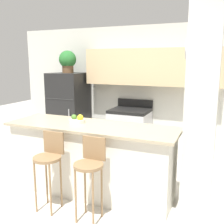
{
  "coord_description": "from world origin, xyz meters",
  "views": [
    {
      "loc": [
        1.64,
        -3.08,
        1.84
      ],
      "look_at": [
        0.0,
        0.73,
        1.04
      ],
      "focal_mm": 42.0,
      "sensor_mm": 36.0,
      "label": 1
    }
  ],
  "objects_px": {
    "potted_plant_on_fridge": "(68,61)",
    "fruit_bowl": "(77,120)",
    "stove_range": "(130,131)",
    "bar_stool_right": "(90,167)",
    "refrigerator": "(69,110)",
    "bar_stool_left": "(49,159)"
  },
  "relations": [
    {
      "from": "bar_stool_right",
      "to": "stove_range",
      "type": "bearing_deg",
      "value": 98.13
    },
    {
      "from": "potted_plant_on_fridge",
      "to": "bar_stool_left",
      "type": "bearing_deg",
      "value": -63.26
    },
    {
      "from": "bar_stool_right",
      "to": "fruit_bowl",
      "type": "distance_m",
      "value": 0.89
    },
    {
      "from": "stove_range",
      "to": "fruit_bowl",
      "type": "relative_size",
      "value": 4.71
    },
    {
      "from": "refrigerator",
      "to": "stove_range",
      "type": "relative_size",
      "value": 1.5
    },
    {
      "from": "refrigerator",
      "to": "potted_plant_on_fridge",
      "type": "xyz_separation_m",
      "value": [
        -0.0,
        0.0,
        1.05
      ]
    },
    {
      "from": "stove_range",
      "to": "potted_plant_on_fridge",
      "type": "relative_size",
      "value": 2.31
    },
    {
      "from": "bar_stool_right",
      "to": "potted_plant_on_fridge",
      "type": "height_order",
      "value": "potted_plant_on_fridge"
    },
    {
      "from": "fruit_bowl",
      "to": "refrigerator",
      "type": "bearing_deg",
      "value": 125.71
    },
    {
      "from": "refrigerator",
      "to": "potted_plant_on_fridge",
      "type": "distance_m",
      "value": 1.05
    },
    {
      "from": "refrigerator",
      "to": "bar_stool_left",
      "type": "bearing_deg",
      "value": -63.26
    },
    {
      "from": "bar_stool_left",
      "to": "stove_range",
      "type": "bearing_deg",
      "value": 84.13
    },
    {
      "from": "refrigerator",
      "to": "stove_range",
      "type": "distance_m",
      "value": 1.43
    },
    {
      "from": "stove_range",
      "to": "fruit_bowl",
      "type": "xyz_separation_m",
      "value": [
        -0.19,
        -1.71,
        0.57
      ]
    },
    {
      "from": "stove_range",
      "to": "bar_stool_right",
      "type": "xyz_separation_m",
      "value": [
        0.33,
        -2.32,
        0.19
      ]
    },
    {
      "from": "potted_plant_on_fridge",
      "to": "fruit_bowl",
      "type": "bearing_deg",
      "value": -54.29
    },
    {
      "from": "bar_stool_left",
      "to": "bar_stool_right",
      "type": "relative_size",
      "value": 1.0
    },
    {
      "from": "potted_plant_on_fridge",
      "to": "bar_stool_right",
      "type": "bearing_deg",
      "value": -52.98
    },
    {
      "from": "stove_range",
      "to": "bar_stool_left",
      "type": "relative_size",
      "value": 1.09
    },
    {
      "from": "bar_stool_right",
      "to": "fruit_bowl",
      "type": "xyz_separation_m",
      "value": [
        -0.52,
        0.61,
        0.38
      ]
    },
    {
      "from": "bar_stool_left",
      "to": "potted_plant_on_fridge",
      "type": "bearing_deg",
      "value": 116.74
    },
    {
      "from": "refrigerator",
      "to": "fruit_bowl",
      "type": "relative_size",
      "value": 7.05
    }
  ]
}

